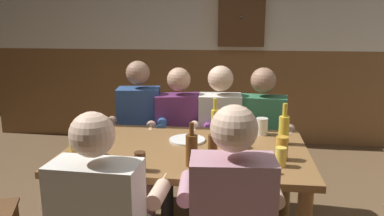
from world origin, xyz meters
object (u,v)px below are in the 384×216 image
(pint_glass_7, at_px, (95,129))
(dining_table, at_px, (187,165))
(bottle_0, at_px, (213,145))
(bottle_1, at_px, (284,129))
(pint_glass_5, at_px, (234,139))
(pint_glass_6, at_px, (75,141))
(pint_glass_2, at_px, (282,148))
(plate_0, at_px, (187,140))
(pint_glass_4, at_px, (140,161))
(pint_glass_0, at_px, (88,144))
(bottle_3, at_px, (215,122))
(pint_glass_3, at_px, (262,126))
(wall_dart_cabinet, at_px, (242,17))
(person_2, at_px, (220,134))
(table_candle, at_px, (269,166))
(person_3, at_px, (261,136))
(person_1, at_px, (179,133))
(person_0, at_px, (139,129))
(pint_glass_1, at_px, (281,157))
(bottle_2, at_px, (192,149))

(pint_glass_7, bearing_deg, dining_table, -13.12)
(bottle_0, bearing_deg, bottle_1, 35.88)
(pint_glass_5, distance_m, pint_glass_6, 1.01)
(bottle_1, bearing_deg, dining_table, -165.51)
(bottle_0, bearing_deg, pint_glass_2, 3.44)
(plate_0, height_order, bottle_1, bottle_1)
(pint_glass_4, bearing_deg, pint_glass_0, 150.28)
(bottle_1, height_order, bottle_3, same)
(pint_glass_3, xyz_separation_m, wall_dart_cabinet, (-0.16, 2.17, 0.76))
(person_2, distance_m, wall_dart_cabinet, 2.05)
(table_candle, xyz_separation_m, bottle_3, (-0.33, 0.63, 0.07))
(pint_glass_5, bearing_deg, person_3, 72.79)
(person_1, bearing_deg, pint_glass_7, 37.61)
(dining_table, bearing_deg, bottle_3, 58.71)
(pint_glass_2, relative_size, pint_glass_5, 1.30)
(pint_glass_2, bearing_deg, wall_dart_cabinet, 95.33)
(person_0, distance_m, pint_glass_1, 1.45)
(bottle_1, distance_m, bottle_3, 0.47)
(table_candle, relative_size, pint_glass_1, 0.73)
(dining_table, relative_size, pint_glass_0, 11.88)
(table_candle, bearing_deg, pint_glass_4, -176.49)
(pint_glass_4, bearing_deg, table_candle, 3.51)
(person_3, relative_size, wall_dart_cabinet, 1.72)
(pint_glass_6, bearing_deg, pint_glass_0, -27.17)
(bottle_1, bearing_deg, bottle_3, 166.95)
(pint_glass_5, relative_size, wall_dart_cabinet, 0.15)
(pint_glass_2, bearing_deg, bottle_0, -176.56)
(bottle_1, bearing_deg, person_1, 144.12)
(table_candle, height_order, bottle_0, bottle_0)
(person_1, height_order, plate_0, person_1)
(bottle_2, distance_m, pint_glass_2, 0.54)
(person_3, bearing_deg, plate_0, 53.97)
(person_1, bearing_deg, dining_table, 91.69)
(pint_glass_7, bearing_deg, pint_glass_5, -5.99)
(pint_glass_1, bearing_deg, wall_dart_cabinet, 94.77)
(bottle_3, bearing_deg, bottle_2, -99.39)
(person_0, bearing_deg, bottle_2, 111.39)
(bottle_3, height_order, pint_glass_0, bottle_3)
(bottle_2, bearing_deg, person_0, 119.31)
(person_0, relative_size, pint_glass_4, 11.78)
(pint_glass_0, xyz_separation_m, wall_dart_cabinet, (0.91, 2.72, 0.76))
(dining_table, distance_m, pint_glass_5, 0.35)
(plate_0, height_order, wall_dart_cabinet, wall_dart_cabinet)
(person_2, distance_m, pint_glass_7, 1.03)
(pint_glass_4, bearing_deg, pint_glass_7, 129.94)
(dining_table, relative_size, plate_0, 6.29)
(person_0, xyz_separation_m, bottle_2, (0.58, -1.02, 0.19))
(pint_glass_2, xyz_separation_m, pint_glass_5, (-0.28, 0.19, -0.02))
(person_0, bearing_deg, pint_glass_7, 66.32)
(person_0, bearing_deg, plate_0, 122.32)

